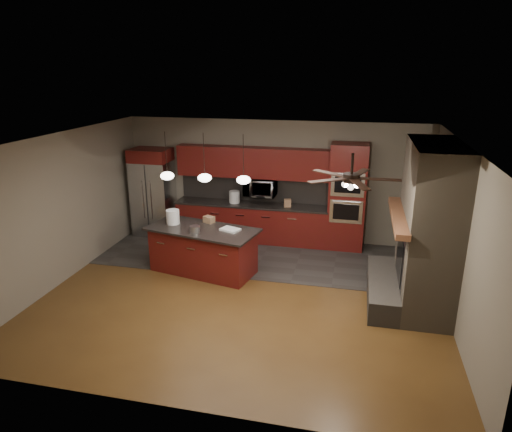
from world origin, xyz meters
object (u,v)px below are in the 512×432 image
(microwave, at_px, (260,187))
(white_bucket, at_px, (173,217))
(refrigerator, at_px, (153,192))
(paint_tray, at_px, (230,229))
(cardboard_box, at_px, (209,219))
(oven_tower, at_px, (347,197))
(counter_box, at_px, (287,203))
(paint_can, at_px, (195,229))
(kitchen_island, at_px, (203,250))
(counter_bucket, at_px, (234,197))

(microwave, distance_m, white_bucket, 2.32)
(refrigerator, bearing_deg, paint_tray, -36.77)
(cardboard_box, bearing_deg, paint_tray, -7.80)
(white_bucket, bearing_deg, microwave, 52.46)
(white_bucket, bearing_deg, cardboard_box, 18.03)
(oven_tower, height_order, white_bucket, oven_tower)
(counter_box, bearing_deg, cardboard_box, -144.95)
(paint_can, bearing_deg, kitchen_island, 76.04)
(refrigerator, distance_m, counter_bucket, 2.01)
(oven_tower, bearing_deg, refrigerator, -179.08)
(refrigerator, bearing_deg, cardboard_box, -37.82)
(refrigerator, distance_m, paint_can, 2.78)
(cardboard_box, bearing_deg, paint_can, -72.20)
(microwave, xyz_separation_m, paint_can, (-0.80, -2.23, -0.31))
(oven_tower, height_order, counter_box, oven_tower)
(refrigerator, xyz_separation_m, white_bucket, (1.21, -1.70, 0.01))
(oven_tower, bearing_deg, microwave, 178.34)
(kitchen_island, height_order, paint_tray, paint_tray)
(cardboard_box, bearing_deg, kitchen_island, -67.59)
(refrigerator, bearing_deg, oven_tower, 0.92)
(counter_bucket, bearing_deg, paint_can, -95.03)
(white_bucket, height_order, cardboard_box, white_bucket)
(oven_tower, distance_m, paint_tray, 2.88)
(microwave, distance_m, counter_bucket, 0.66)
(microwave, height_order, refrigerator, refrigerator)
(refrigerator, xyz_separation_m, paint_tray, (2.45, -1.83, -0.12))
(counter_box, bearing_deg, oven_tower, -10.71)
(refrigerator, bearing_deg, counter_box, 0.55)
(microwave, distance_m, refrigerator, 2.63)
(oven_tower, relative_size, microwave, 3.25)
(cardboard_box, bearing_deg, oven_tower, 54.98)
(oven_tower, bearing_deg, counter_box, -178.15)
(refrigerator, distance_m, cardboard_box, 2.41)
(counter_bucket, bearing_deg, kitchen_island, -93.84)
(white_bucket, bearing_deg, paint_can, -33.43)
(paint_can, bearing_deg, oven_tower, 38.06)
(microwave, height_order, cardboard_box, microwave)
(paint_tray, relative_size, counter_box, 2.05)
(paint_can, distance_m, counter_box, 2.58)
(oven_tower, distance_m, counter_box, 1.34)
(oven_tower, relative_size, paint_can, 11.97)
(refrigerator, bearing_deg, microwave, 2.87)
(refrigerator, relative_size, paint_tray, 5.91)
(oven_tower, height_order, kitchen_island, oven_tower)
(counter_box, bearing_deg, kitchen_island, -139.10)
(oven_tower, distance_m, white_bucket, 3.82)
(microwave, xyz_separation_m, cardboard_box, (-0.72, -1.61, -0.31))
(white_bucket, xyz_separation_m, cardboard_box, (0.69, 0.22, -0.08))
(white_bucket, height_order, counter_bucket, white_bucket)
(kitchen_island, bearing_deg, paint_tray, 14.08)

